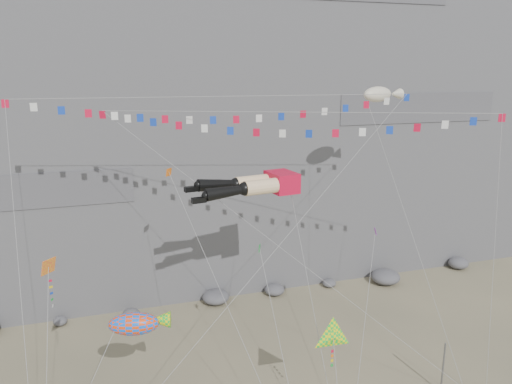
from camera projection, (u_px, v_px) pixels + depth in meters
cliff at (181, 40)px, 55.78m from camera, size 80.00×28.00×50.00m
talus_boulders at (216, 297)px, 47.84m from camera, size 60.00×3.00×1.20m
anchor_pole_right at (443, 368)px, 34.39m from camera, size 0.12×0.12×3.80m
legs_kite at (254, 185)px, 35.26m from camera, size 8.27×15.79×20.05m
flag_banner_upper at (224, 97)px, 35.62m from camera, size 28.88×14.41×27.25m
flag_banner_lower at (296, 113)px, 33.97m from camera, size 25.21×14.20×23.46m
harlequin_kite at (49, 267)px, 26.97m from camera, size 1.95×6.48×12.83m
fish_windsock at (134, 324)px, 29.50m from camera, size 8.24×7.00×11.14m
delta_kite at (333, 338)px, 29.18m from camera, size 3.08×6.19×9.06m
blimp_windsock at (378, 95)px, 39.79m from camera, size 4.23×13.97×23.56m
small_kite_a at (171, 176)px, 34.95m from camera, size 5.39×15.65×21.55m
small_kite_b at (375, 235)px, 35.79m from camera, size 6.53×8.84×14.66m
small_kite_c at (260, 253)px, 31.60m from camera, size 1.01×10.43×14.61m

